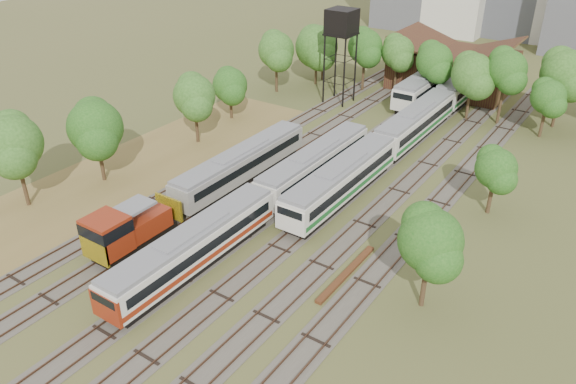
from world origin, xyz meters
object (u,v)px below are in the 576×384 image
Objects in this scene: railcar_red_set at (262,201)px; water_tower at (342,24)px; shunter_locomotive at (125,231)px; railcar_green_set at (416,123)px.

railcar_red_set is 2.81× the size of water_tower.
water_tower is (-3.63, 40.67, 8.45)m from shunter_locomotive.
railcar_green_set reaches higher than railcar_red_set.
shunter_locomotive is at bearing -106.10° from railcar_green_set.
railcar_red_set is at bearing 59.61° from shunter_locomotive.
railcar_red_set is 24.75m from railcar_green_set.
shunter_locomotive is at bearing -84.90° from water_tower.
railcar_red_set is 33.06m from water_tower.
railcar_green_set is 36.07m from shunter_locomotive.
shunter_locomotive reaches higher than railcar_green_set.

